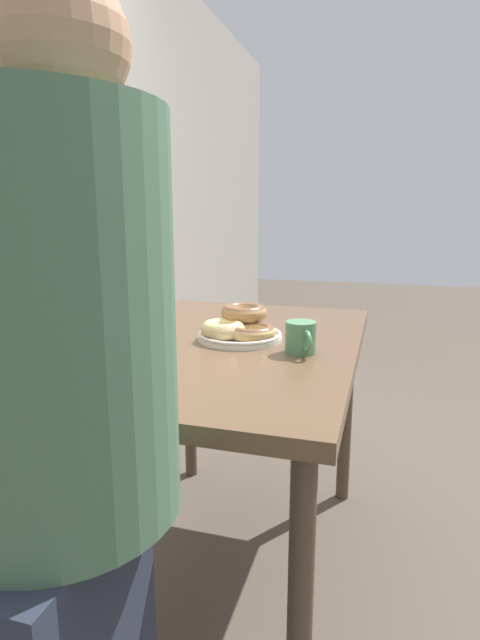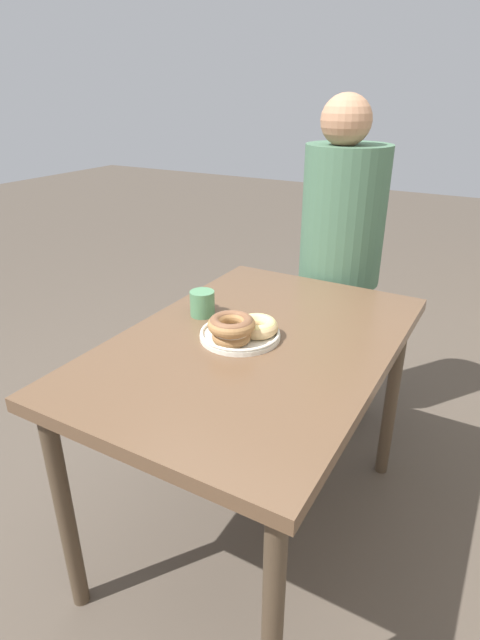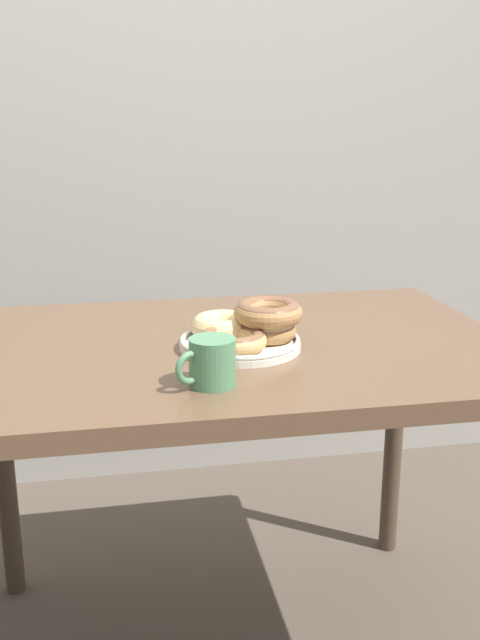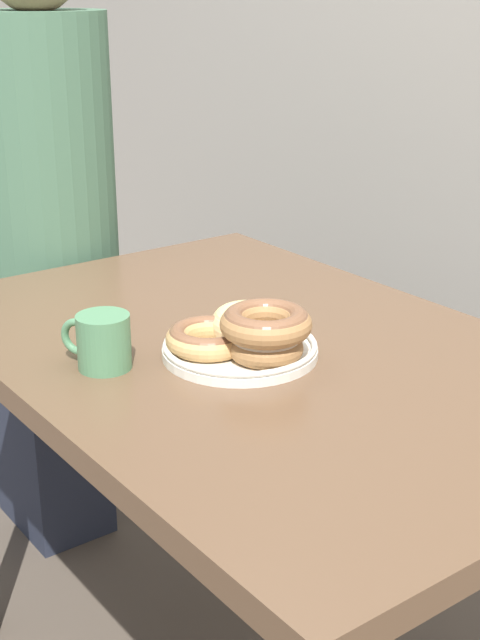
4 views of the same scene
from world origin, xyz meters
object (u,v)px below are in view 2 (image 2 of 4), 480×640
at_px(donut_plate, 239,328).
at_px(coffee_mug, 202,303).
at_px(person_figure, 341,262).
at_px(dining_table, 255,364).

height_order(donut_plate, coffee_mug, donut_plate).
bearing_deg(person_figure, coffee_mug, -17.64).
bearing_deg(person_figure, donut_plate, -2.31).
height_order(dining_table, coffee_mug, coffee_mug).
relative_size(donut_plate, coffee_mug, 2.43).
distance_m(donut_plate, person_figure, 0.82).
bearing_deg(coffee_mug, donut_plate, 63.30).
relative_size(donut_plate, person_figure, 0.19).
height_order(dining_table, donut_plate, donut_plate).
bearing_deg(dining_table, donut_plate, -61.11).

